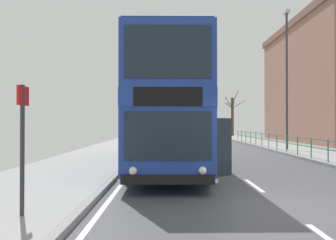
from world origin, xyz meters
The scene contains 7 objects.
ground centered at (-0.72, 0.00, 0.04)m, with size 15.80×140.00×0.20m.
double_decker_bus_main centered at (-2.62, 6.35, 2.38)m, with size 3.27×10.98×4.56m.
pedestrian_railing_far_kerb centered at (4.45, 11.46, 0.80)m, with size 0.05×28.85×0.99m.
bus_stop_sign_near centered at (-5.23, -1.11, 1.64)m, with size 0.08×0.44×2.41m.
street_lamp_far_side centered at (5.20, 14.27, 5.30)m, with size 0.28×0.60×9.07m.
bare_tree_far_00 centered at (6.39, 38.54, 2.93)m, with size 2.69×2.24×6.36m.
background_building_00 centered at (14.30, 26.16, 6.11)m, with size 9.28×18.48×12.17m.
Camera 1 is at (-2.55, -7.20, 1.84)m, focal length 35.33 mm.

